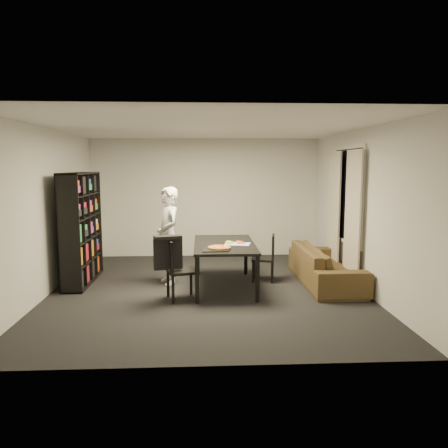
{
  "coord_description": "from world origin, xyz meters",
  "views": [
    {
      "loc": [
        -0.09,
        -6.94,
        2.02
      ],
      "look_at": [
        0.28,
        0.25,
        1.05
      ],
      "focal_mm": 35.0,
      "sensor_mm": 36.0,
      "label": 1
    }
  ],
  "objects": [
    {
      "name": "pizza_slices",
      "position": [
        0.45,
        0.15,
        0.76
      ],
      "size": [
        0.44,
        0.4,
        0.01
      ],
      "primitive_type": null,
      "rotation": [
        0.0,
        0.0,
        -0.28
      ],
      "color": "gold",
      "rests_on": "dining_table"
    },
    {
      "name": "bookshelf",
      "position": [
        -2.16,
        0.6,
        0.95
      ],
      "size": [
        0.35,
        1.5,
        1.9
      ],
      "primitive_type": "cube",
      "color": "black",
      "rests_on": "room"
    },
    {
      "name": "baking_tray",
      "position": [
        0.11,
        -0.43,
        0.75
      ],
      "size": [
        0.42,
        0.35,
        0.01
      ],
      "primitive_type": "cube",
      "rotation": [
        0.0,
        0.0,
        0.07
      ],
      "color": "black",
      "rests_on": "dining_table"
    },
    {
      "name": "chair_left",
      "position": [
        -0.47,
        -0.51,
        0.52
      ],
      "size": [
        0.52,
        0.52,
        0.92
      ],
      "rotation": [
        0.0,
        0.0,
        1.84
      ],
      "color": "black",
      "rests_on": "room"
    },
    {
      "name": "draped_jacket",
      "position": [
        -0.59,
        -0.54,
        0.76
      ],
      "size": [
        0.44,
        0.28,
        0.51
      ],
      "rotation": [
        0.0,
        0.0,
        1.84
      ],
      "color": "black",
      "rests_on": "chair_left"
    },
    {
      "name": "kitchen_towel",
      "position": [
        0.49,
        0.05,
        0.75
      ],
      "size": [
        0.45,
        0.38,
        0.01
      ],
      "primitive_type": "cube",
      "rotation": [
        0.0,
        0.0,
        -0.21
      ],
      "color": "white",
      "rests_on": "dining_table"
    },
    {
      "name": "window_pane",
      "position": [
        2.48,
        0.6,
        1.5
      ],
      "size": [
        0.02,
        1.4,
        1.6
      ],
      "primitive_type": "cube",
      "color": "black",
      "rests_on": "room"
    },
    {
      "name": "window_frame",
      "position": [
        2.48,
        0.6,
        1.5
      ],
      "size": [
        0.03,
        1.52,
        1.72
      ],
      "primitive_type": "cube",
      "color": "white",
      "rests_on": "room"
    },
    {
      "name": "sofa",
      "position": [
        2.03,
        0.29,
        0.31
      ],
      "size": [
        0.84,
        2.16,
        0.63
      ],
      "primitive_type": "imported",
      "rotation": [
        0.0,
        0.0,
        1.57
      ],
      "color": "#3A2D17",
      "rests_on": "room"
    },
    {
      "name": "chair_right",
      "position": [
        1.06,
        0.5,
        0.47
      ],
      "size": [
        0.44,
        0.44,
        0.82
      ],
      "rotation": [
        0.0,
        0.0,
        -1.75
      ],
      "color": "black",
      "rests_on": "room"
    },
    {
      "name": "curtain_right",
      "position": [
        2.4,
        1.12,
        1.15
      ],
      "size": [
        0.03,
        0.7,
        2.25
      ],
      "primitive_type": "cube",
      "color": "beige",
      "rests_on": "room"
    },
    {
      "name": "curtain_left",
      "position": [
        2.4,
        0.08,
        1.15
      ],
      "size": [
        0.03,
        0.7,
        2.25
      ],
      "primitive_type": "cube",
      "color": "beige",
      "rests_on": "room"
    },
    {
      "name": "person",
      "position": [
        -0.66,
        0.43,
        0.83
      ],
      "size": [
        0.6,
        0.71,
        1.66
      ],
      "primitive_type": "imported",
      "rotation": [
        0.0,
        0.0,
        -1.18
      ],
      "color": "silver",
      "rests_on": "room"
    },
    {
      "name": "room",
      "position": [
        0.0,
        0.0,
        1.3
      ],
      "size": [
        5.01,
        5.51,
        2.61
      ],
      "color": "black",
      "rests_on": "ground"
    },
    {
      "name": "dining_table",
      "position": [
        0.28,
        0.15,
        0.68
      ],
      "size": [
        0.99,
        1.78,
        0.74
      ],
      "color": "black",
      "rests_on": "room"
    },
    {
      "name": "pepperoni_pizza",
      "position": [
        0.18,
        -0.36,
        0.77
      ],
      "size": [
        0.35,
        0.35,
        0.03
      ],
      "rotation": [
        0.0,
        0.0,
        -0.26
      ],
      "color": "olive",
      "rests_on": "dining_table"
    }
  ]
}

